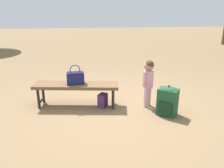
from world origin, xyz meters
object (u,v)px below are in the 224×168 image
at_px(handbag, 75,77).
at_px(child_standing, 148,76).
at_px(backpack_large, 168,100).
at_px(backpack_small, 103,100).
at_px(park_bench, 76,87).

relative_size(handbag, child_standing, 0.40).
distance_m(backpack_large, backpack_small, 1.21).
bearing_deg(backpack_small, park_bench, 165.08).
distance_m(child_standing, backpack_large, 0.57).
xyz_separation_m(child_standing, backpack_small, (-0.85, 0.09, -0.45)).
bearing_deg(child_standing, backpack_small, 173.90).
distance_m(park_bench, backpack_small, 0.56).
bearing_deg(handbag, park_bench, 7.00).
bearing_deg(park_bench, backpack_small, -14.92).
distance_m(park_bench, child_standing, 1.38).
height_order(child_standing, backpack_large, child_standing).
height_order(park_bench, backpack_large, backpack_large).
distance_m(park_bench, backpack_large, 1.70).
bearing_deg(backpack_small, child_standing, -6.10).
bearing_deg(backpack_large, child_standing, 121.22).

